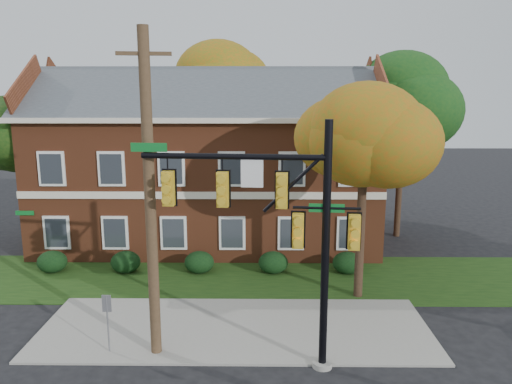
{
  "coord_description": "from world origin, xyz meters",
  "views": [
    {
      "loc": [
        0.94,
        -15.72,
        8.46
      ],
      "look_at": [
        0.73,
        3.0,
        4.68
      ],
      "focal_mm": 35.0,
      "sensor_mm": 36.0,
      "label": 1
    }
  ],
  "objects_px": {
    "hedge_center": "(199,262)",
    "sign_post": "(107,314)",
    "hedge_far_left": "(52,262)",
    "tree_left_rear": "(24,125)",
    "traffic_signal": "(279,218)",
    "utility_pole": "(150,198)",
    "tree_right_rear": "(411,98)",
    "tree_near_right": "(371,138)",
    "tree_far_rear": "(239,86)",
    "hedge_far_right": "(347,263)",
    "hedge_left": "(126,262)",
    "hedge_right": "(273,263)",
    "apartment_building": "(209,155)"
  },
  "relations": [
    {
      "from": "hedge_far_left",
      "to": "tree_far_rear",
      "type": "xyz_separation_m",
      "value": [
        8.34,
        13.09,
        8.32
      ]
    },
    {
      "from": "hedge_far_right",
      "to": "sign_post",
      "type": "relative_size",
      "value": 0.69
    },
    {
      "from": "tree_left_rear",
      "to": "tree_right_rear",
      "type": "bearing_deg",
      "value": 5.36
    },
    {
      "from": "hedge_far_left",
      "to": "utility_pole",
      "type": "bearing_deg",
      "value": -48.85
    },
    {
      "from": "tree_right_rear",
      "to": "tree_far_rear",
      "type": "distance_m",
      "value": 12.2
    },
    {
      "from": "hedge_left",
      "to": "traffic_signal",
      "type": "height_order",
      "value": "traffic_signal"
    },
    {
      "from": "hedge_far_left",
      "to": "hedge_left",
      "type": "bearing_deg",
      "value": 0.0
    },
    {
      "from": "hedge_far_right",
      "to": "tree_right_rear",
      "type": "bearing_deg",
      "value": 54.77
    },
    {
      "from": "tree_left_rear",
      "to": "utility_pole",
      "type": "distance_m",
      "value": 14.87
    },
    {
      "from": "hedge_left",
      "to": "tree_right_rear",
      "type": "distance_m",
      "value": 17.74
    },
    {
      "from": "hedge_far_right",
      "to": "tree_left_rear",
      "type": "relative_size",
      "value": 0.16
    },
    {
      "from": "traffic_signal",
      "to": "hedge_far_left",
      "type": "bearing_deg",
      "value": 147.43
    },
    {
      "from": "hedge_center",
      "to": "tree_right_rear",
      "type": "height_order",
      "value": "tree_right_rear"
    },
    {
      "from": "sign_post",
      "to": "tree_left_rear",
      "type": "bearing_deg",
      "value": 126.7
    },
    {
      "from": "utility_pole",
      "to": "tree_right_rear",
      "type": "bearing_deg",
      "value": 40.53
    },
    {
      "from": "hedge_left",
      "to": "traffic_signal",
      "type": "distance_m",
      "value": 11.49
    },
    {
      "from": "tree_right_rear",
      "to": "traffic_signal",
      "type": "bearing_deg",
      "value": -118.92
    },
    {
      "from": "hedge_center",
      "to": "traffic_signal",
      "type": "bearing_deg",
      "value": -66.73
    },
    {
      "from": "apartment_building",
      "to": "hedge_right",
      "type": "xyz_separation_m",
      "value": [
        3.5,
        -5.25,
        -4.46
      ]
    },
    {
      "from": "apartment_building",
      "to": "hedge_left",
      "type": "relative_size",
      "value": 13.43
    },
    {
      "from": "hedge_far_right",
      "to": "traffic_signal",
      "type": "xyz_separation_m",
      "value": [
        -3.53,
        -8.08,
        4.25
      ]
    },
    {
      "from": "hedge_far_left",
      "to": "tree_far_rear",
      "type": "relative_size",
      "value": 0.12
    },
    {
      "from": "hedge_left",
      "to": "tree_left_rear",
      "type": "height_order",
      "value": "tree_left_rear"
    },
    {
      "from": "sign_post",
      "to": "tree_right_rear",
      "type": "bearing_deg",
      "value": 48.59
    },
    {
      "from": "tree_left_rear",
      "to": "sign_post",
      "type": "distance_m",
      "value": 14.88
    },
    {
      "from": "hedge_left",
      "to": "traffic_signal",
      "type": "bearing_deg",
      "value": -49.19
    },
    {
      "from": "hedge_far_left",
      "to": "tree_far_rear",
      "type": "distance_m",
      "value": 17.61
    },
    {
      "from": "utility_pole",
      "to": "sign_post",
      "type": "bearing_deg",
      "value": 172.11
    },
    {
      "from": "hedge_far_left",
      "to": "sign_post",
      "type": "height_order",
      "value": "sign_post"
    },
    {
      "from": "tree_left_rear",
      "to": "utility_pole",
      "type": "xyz_separation_m",
      "value": [
        9.23,
        -11.58,
        -1.43
      ]
    },
    {
      "from": "tree_far_rear",
      "to": "tree_left_rear",
      "type": "bearing_deg",
      "value": -141.03
    },
    {
      "from": "traffic_signal",
      "to": "sign_post",
      "type": "bearing_deg",
      "value": 178.59
    },
    {
      "from": "tree_near_right",
      "to": "utility_pole",
      "type": "relative_size",
      "value": 0.83
    },
    {
      "from": "hedge_left",
      "to": "tree_right_rear",
      "type": "xyz_separation_m",
      "value": [
        14.81,
        6.11,
        7.6
      ]
    },
    {
      "from": "tree_near_right",
      "to": "tree_far_rear",
      "type": "bearing_deg",
      "value": 110.27
    },
    {
      "from": "hedge_far_right",
      "to": "tree_near_right",
      "type": "height_order",
      "value": "tree_near_right"
    },
    {
      "from": "traffic_signal",
      "to": "utility_pole",
      "type": "bearing_deg",
      "value": 175.92
    },
    {
      "from": "tree_left_rear",
      "to": "sign_post",
      "type": "relative_size",
      "value": 4.35
    },
    {
      "from": "traffic_signal",
      "to": "apartment_building",
      "type": "bearing_deg",
      "value": 109.67
    },
    {
      "from": "hedge_right",
      "to": "tree_right_rear",
      "type": "bearing_deg",
      "value": 38.02
    },
    {
      "from": "hedge_center",
      "to": "sign_post",
      "type": "xyz_separation_m",
      "value": [
        -2.05,
        -7.45,
        0.86
      ]
    },
    {
      "from": "apartment_building",
      "to": "tree_left_rear",
      "type": "relative_size",
      "value": 2.12
    },
    {
      "from": "hedge_right",
      "to": "tree_near_right",
      "type": "height_order",
      "value": "tree_near_right"
    },
    {
      "from": "hedge_far_left",
      "to": "utility_pole",
      "type": "xyz_separation_m",
      "value": [
        6.5,
        -7.44,
        4.72
      ]
    },
    {
      "from": "hedge_far_left",
      "to": "tree_left_rear",
      "type": "bearing_deg",
      "value": 123.42
    },
    {
      "from": "hedge_left",
      "to": "hedge_center",
      "type": "bearing_deg",
      "value": 0.0
    },
    {
      "from": "apartment_building",
      "to": "hedge_far_right",
      "type": "bearing_deg",
      "value": -36.89
    },
    {
      "from": "hedge_right",
      "to": "apartment_building",
      "type": "bearing_deg",
      "value": 123.67
    },
    {
      "from": "hedge_center",
      "to": "tree_far_rear",
      "type": "bearing_deg",
      "value": 84.15
    },
    {
      "from": "hedge_left",
      "to": "hedge_far_right",
      "type": "height_order",
      "value": "same"
    }
  ]
}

